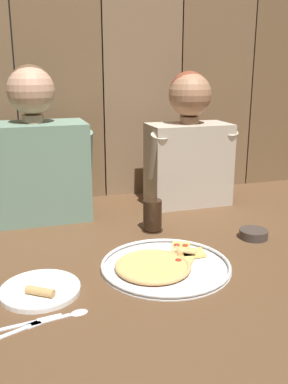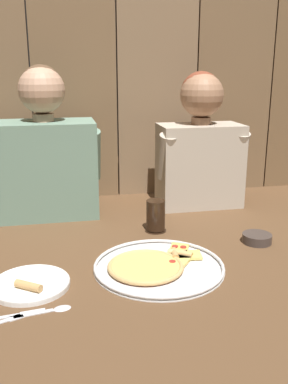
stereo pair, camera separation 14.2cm
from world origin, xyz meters
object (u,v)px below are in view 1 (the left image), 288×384
dinner_plate (40,289)px  dipping_bowl (253,233)px  drinking_glass (152,216)px  pizza_tray (163,265)px  diner_right (189,144)px  diner_left (35,154)px

dinner_plate → dipping_bowl: dinner_plate is taller
drinking_glass → dipping_bowl: size_ratio=1.16×
pizza_tray → diner_right: diner_right is taller
dinner_plate → diner_left: bearing=85.9°
dipping_bowl → diner_left: 0.86m
pizza_tray → diner_left: diner_left is taller
dinner_plate → diner_right: bearing=42.1°
drinking_glass → diner_left: bearing=144.6°
dinner_plate → drinking_glass: drinking_glass is taller
pizza_tray → diner_right: bearing=60.9°
drinking_glass → diner_left: diner_left is taller
dipping_bowl → diner_right: size_ratio=0.18×
dinner_plate → drinking_glass: size_ratio=1.85×
pizza_tray → diner_right: (0.32, 0.57, 0.25)m
drinking_glass → diner_left: (-0.38, 0.27, 0.20)m
pizza_tray → diner_right: 0.70m
dipping_bowl → diner_right: bearing=97.8°
diner_right → dinner_plate: bearing=-137.9°
drinking_glass → pizza_tray: bearing=-102.6°
pizza_tray → drinking_glass: size_ratio=3.36×
dipping_bowl → diner_left: (-0.70, 0.45, 0.24)m
diner_left → pizza_tray: bearing=-61.2°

